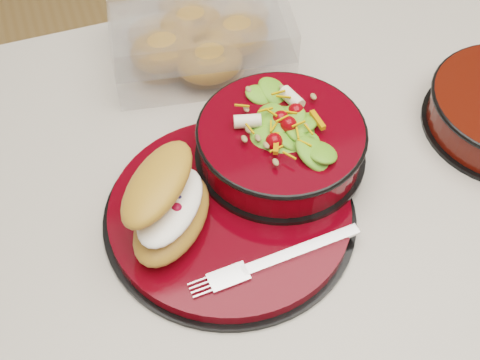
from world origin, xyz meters
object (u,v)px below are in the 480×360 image
object	(u,v)px
salad_bowl	(281,138)
croissant	(169,204)
island_counter	(251,337)
pastry_box	(200,35)
fork	(280,258)
dinner_plate	(231,213)

from	to	relation	value
salad_bowl	croissant	distance (m)	0.17
island_counter	croissant	world-z (taller)	croissant
salad_bowl	pastry_box	world-z (taller)	salad_bowl
island_counter	croissant	bearing A→B (deg)	-159.26
salad_bowl	fork	bearing A→B (deg)	-111.42
salad_bowl	fork	distance (m)	0.15
island_counter	salad_bowl	size ratio (longest dim) A/B	5.83
dinner_plate	fork	bearing A→B (deg)	-70.98
dinner_plate	croissant	world-z (taller)	croissant
salad_bowl	fork	xyz separation A→B (m)	(-0.05, -0.14, -0.03)
island_counter	pastry_box	size ratio (longest dim) A/B	4.56
salad_bowl	pastry_box	size ratio (longest dim) A/B	0.78
dinner_plate	pastry_box	bearing A→B (deg)	79.64
island_counter	croissant	size ratio (longest dim) A/B	7.57
island_counter	salad_bowl	bearing A→B (deg)	14.56
croissant	fork	world-z (taller)	croissant
dinner_plate	pastry_box	size ratio (longest dim) A/B	1.11
dinner_plate	croissant	bearing A→B (deg)	179.47
fork	pastry_box	xyz separation A→B (m)	(0.02, 0.37, 0.02)
croissant	pastry_box	size ratio (longest dim) A/B	0.60
croissant	pastry_box	distance (m)	0.31
pastry_box	dinner_plate	bearing A→B (deg)	-90.89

